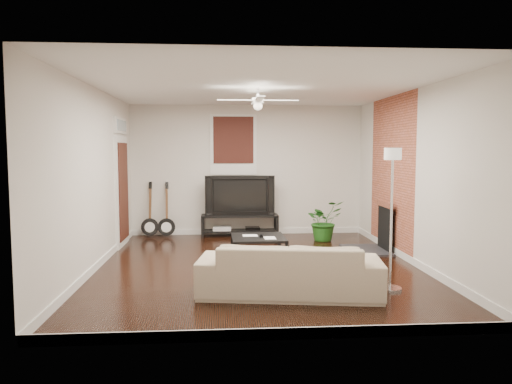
# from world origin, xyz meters

# --- Properties ---
(room) EXTENTS (5.01, 6.01, 2.81)m
(room) POSITION_xyz_m (0.00, 0.00, 1.40)
(room) COLOR black
(room) RESTS_ON ground
(brick_accent) EXTENTS (0.02, 2.20, 2.80)m
(brick_accent) POSITION_xyz_m (2.49, 1.00, 1.40)
(brick_accent) COLOR #A24F34
(brick_accent) RESTS_ON floor
(fireplace) EXTENTS (0.80, 1.10, 0.92)m
(fireplace) POSITION_xyz_m (2.20, 1.00, 0.46)
(fireplace) COLOR black
(fireplace) RESTS_ON floor
(window_back) EXTENTS (1.00, 0.06, 1.30)m
(window_back) POSITION_xyz_m (-0.30, 2.97, 1.95)
(window_back) COLOR black
(window_back) RESTS_ON wall_back
(door_left) EXTENTS (0.08, 1.00, 2.50)m
(door_left) POSITION_xyz_m (-2.46, 1.90, 1.25)
(door_left) COLOR white
(door_left) RESTS_ON wall_left
(tv_stand) EXTENTS (1.64, 0.44, 0.46)m
(tv_stand) POSITION_xyz_m (-0.18, 2.78, 0.23)
(tv_stand) COLOR black
(tv_stand) RESTS_ON floor
(tv) EXTENTS (1.47, 0.19, 0.84)m
(tv) POSITION_xyz_m (-0.18, 2.80, 0.88)
(tv) COLOR black
(tv) RESTS_ON tv_stand
(coffee_table) EXTENTS (0.91, 0.91, 0.38)m
(coffee_table) POSITION_xyz_m (0.05, 0.56, 0.19)
(coffee_table) COLOR black
(coffee_table) RESTS_ON floor
(sofa) EXTENTS (2.41, 1.23, 0.67)m
(sofa) POSITION_xyz_m (0.29, -1.51, 0.34)
(sofa) COLOR tan
(sofa) RESTS_ON floor
(floor_lamp) EXTENTS (0.35, 0.35, 1.88)m
(floor_lamp) POSITION_xyz_m (1.64, -1.41, 0.94)
(floor_lamp) COLOR white
(floor_lamp) RESTS_ON floor
(potted_plant) EXTENTS (0.94, 0.89, 0.82)m
(potted_plant) POSITION_xyz_m (1.50, 2.09, 0.41)
(potted_plant) COLOR #21601B
(potted_plant) RESTS_ON floor
(guitar_left) EXTENTS (0.37, 0.27, 1.19)m
(guitar_left) POSITION_xyz_m (-2.08, 2.75, 0.59)
(guitar_left) COLOR black
(guitar_left) RESTS_ON floor
(guitar_right) EXTENTS (0.39, 0.29, 1.19)m
(guitar_right) POSITION_xyz_m (-1.73, 2.72, 0.59)
(guitar_right) COLOR black
(guitar_right) RESTS_ON floor
(ceiling_fan) EXTENTS (1.24, 1.24, 0.32)m
(ceiling_fan) POSITION_xyz_m (0.00, 0.00, 2.60)
(ceiling_fan) COLOR white
(ceiling_fan) RESTS_ON ceiling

